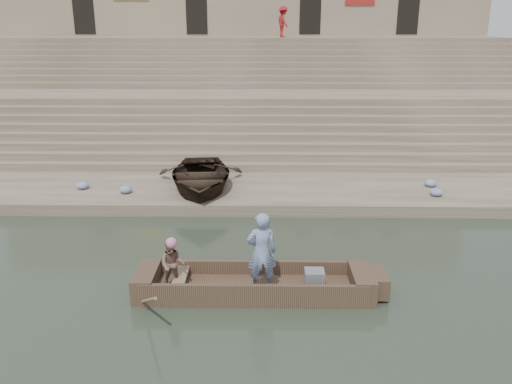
{
  "coord_description": "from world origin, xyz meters",
  "views": [
    {
      "loc": [
        2.16,
        -10.24,
        6.25
      ],
      "look_at": [
        1.95,
        4.44,
        1.4
      ],
      "focal_mm": 37.01,
      "sensor_mm": 36.0,
      "label": 1
    }
  ],
  "objects_px": {
    "main_rowboat": "(254,289)",
    "television": "(314,278)",
    "rowing_man": "(172,264)",
    "beached_rowboat": "(200,176)",
    "pedestrian": "(283,22)",
    "standing_man": "(261,252)"
  },
  "relations": [
    {
      "from": "rowing_man",
      "to": "television",
      "type": "xyz_separation_m",
      "value": [
        3.3,
        0.13,
        -0.4
      ]
    },
    {
      "from": "main_rowboat",
      "to": "standing_man",
      "type": "bearing_deg",
      "value": -47.27
    },
    {
      "from": "standing_man",
      "to": "pedestrian",
      "type": "relative_size",
      "value": 1.12
    },
    {
      "from": "television",
      "to": "beached_rowboat",
      "type": "height_order",
      "value": "beached_rowboat"
    },
    {
      "from": "rowing_man",
      "to": "television",
      "type": "relative_size",
      "value": 2.61
    },
    {
      "from": "standing_man",
      "to": "rowing_man",
      "type": "distance_m",
      "value": 2.1
    },
    {
      "from": "standing_man",
      "to": "rowing_man",
      "type": "bearing_deg",
      "value": -9.78
    },
    {
      "from": "standing_man",
      "to": "beached_rowboat",
      "type": "distance_m",
      "value": 7.46
    },
    {
      "from": "standing_man",
      "to": "rowing_man",
      "type": "relative_size",
      "value": 1.59
    },
    {
      "from": "pedestrian",
      "to": "beached_rowboat",
      "type": "bearing_deg",
      "value": 147.46
    },
    {
      "from": "main_rowboat",
      "to": "beached_rowboat",
      "type": "bearing_deg",
      "value": 106.6
    },
    {
      "from": "rowing_man",
      "to": "pedestrian",
      "type": "xyz_separation_m",
      "value": [
        3.2,
        20.8,
        5.23
      ]
    },
    {
      "from": "main_rowboat",
      "to": "television",
      "type": "bearing_deg",
      "value": 0.0
    },
    {
      "from": "main_rowboat",
      "to": "pedestrian",
      "type": "height_order",
      "value": "pedestrian"
    },
    {
      "from": "standing_man",
      "to": "pedestrian",
      "type": "bearing_deg",
      "value": -101.07
    },
    {
      "from": "television",
      "to": "standing_man",
      "type": "bearing_deg",
      "value": -171.12
    },
    {
      "from": "rowing_man",
      "to": "television",
      "type": "height_order",
      "value": "rowing_man"
    },
    {
      "from": "rowing_man",
      "to": "main_rowboat",
      "type": "bearing_deg",
      "value": 5.04
    },
    {
      "from": "beached_rowboat",
      "to": "pedestrian",
      "type": "xyz_separation_m",
      "value": [
        3.37,
        13.75,
        5.19
      ]
    },
    {
      "from": "pedestrian",
      "to": "standing_man",
      "type": "bearing_deg",
      "value": 158.13
    },
    {
      "from": "standing_man",
      "to": "rowing_man",
      "type": "xyz_separation_m",
      "value": [
        -2.07,
        0.07,
        -0.35
      ]
    },
    {
      "from": "television",
      "to": "beached_rowboat",
      "type": "xyz_separation_m",
      "value": [
        -3.48,
        6.92,
        0.45
      ]
    }
  ]
}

